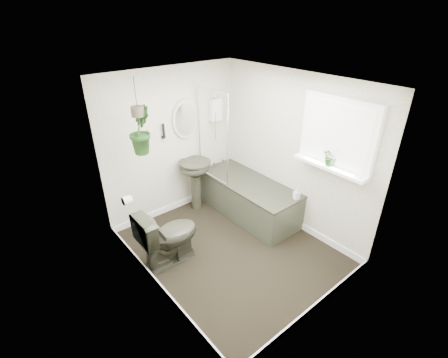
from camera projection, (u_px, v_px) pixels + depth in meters
floor at (231, 249)px, 4.57m from camera, size 2.30×2.80×0.02m
ceiling at (233, 81)px, 3.48m from camera, size 2.30×2.80×0.02m
wall_back at (172, 144)px, 4.98m from camera, size 2.30×0.02×2.30m
wall_front at (329, 230)px, 3.06m from camera, size 2.30×0.02×2.30m
wall_left at (147, 209)px, 3.37m from camera, size 0.02×2.80×2.30m
wall_right at (293, 153)px, 4.67m from camera, size 0.02×2.80×2.30m
skirting at (231, 246)px, 4.54m from camera, size 2.30×2.80×0.10m
bathtub at (248, 198)px, 5.22m from camera, size 0.72×1.72×0.58m
bath_screen at (213, 136)px, 4.90m from camera, size 0.04×0.72×1.40m
shower_box at (215, 110)px, 5.20m from camera, size 0.20×0.10×0.35m
oval_mirror at (186, 119)px, 4.93m from camera, size 0.46×0.03×0.62m
wall_sconce at (164, 131)px, 4.75m from camera, size 0.04×0.04×0.22m
toilet_roll_holder at (127, 200)px, 4.00m from camera, size 0.11×0.11×0.11m
window_recess at (338, 134)px, 3.92m from camera, size 0.08×1.00×0.90m
window_sill at (329, 167)px, 4.08m from camera, size 0.18×1.00×0.04m
window_blinds at (336, 135)px, 3.90m from camera, size 0.01×0.86×0.76m
toilet at (169, 236)px, 4.18m from camera, size 0.80×0.46×0.81m
pedestal_sink at (196, 185)px, 5.30m from camera, size 0.55×0.49×0.86m
sill_plant at (331, 156)px, 4.03m from camera, size 0.26×0.25×0.23m
hanging_plant at (140, 130)px, 4.04m from camera, size 0.41×0.42×0.60m
soap_bottle at (297, 194)px, 4.60m from camera, size 0.09×0.09×0.17m
hanging_pot at (138, 111)px, 3.93m from camera, size 0.16×0.16×0.12m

